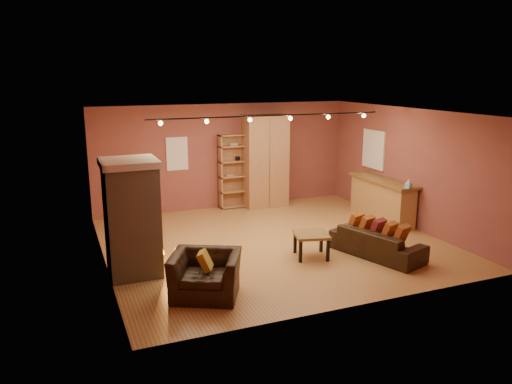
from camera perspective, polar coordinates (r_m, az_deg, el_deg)
name	(u,v)px	position (r m, az deg, el deg)	size (l,w,h in m)	color
floor	(273,243)	(10.88, 2.00, -5.80)	(7.00, 7.00, 0.00)	olive
ceiling	(274,112)	(10.30, 2.12, 9.08)	(7.00, 7.00, 0.00)	brown
back_wall	(225,156)	(13.48, -3.62, 4.09)	(7.00, 0.02, 2.80)	brown
left_wall	(101,194)	(9.64, -17.28, -0.26)	(0.02, 6.50, 2.80)	brown
right_wall	(409,168)	(12.33, 17.08, 2.65)	(0.02, 6.50, 2.80)	brown
fireplace	(132,218)	(9.20, -13.95, -2.88)	(1.01, 0.98, 2.12)	tan
back_window	(177,154)	(13.09, -9.02, 4.34)	(0.56, 0.04, 0.86)	white
bookcase	(233,170)	(13.51, -2.62, 2.50)	(0.82, 0.32, 2.01)	#AF7D55
armoire	(265,161)	(13.58, 1.04, 3.57)	(1.23, 0.70, 2.50)	#AF7D55
bar_counter	(382,199)	(12.77, 14.18, -0.82)	(0.58, 2.17, 1.04)	tan
tissue_box	(408,184)	(11.83, 17.02, 0.86)	(0.15, 0.15, 0.22)	#83BCD2
right_window	(374,149)	(13.37, 13.29, 4.77)	(0.05, 0.90, 1.00)	white
loveseat	(377,237)	(10.28, 13.69, -5.05)	(1.13, 1.99, 0.78)	black
armchair	(205,268)	(8.28, -5.81, -8.59)	(1.31, 1.14, 0.97)	black
coffee_table	(311,237)	(9.98, 6.35, -5.11)	(0.80, 0.80, 0.49)	brown
track_rail	(270,117)	(10.49, 1.66, 8.54)	(5.20, 0.09, 0.13)	black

